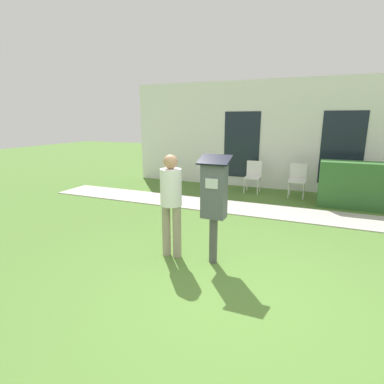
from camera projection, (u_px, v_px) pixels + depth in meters
ground_plane at (234, 296)px, 3.61m from camera, size 40.00×40.00×0.00m
sidewalk at (275, 212)px, 6.85m from camera, size 12.00×1.10×0.02m
building_facade at (290, 136)px, 8.76m from camera, size 10.00×0.26×3.20m
parking_meter at (214, 196)px, 4.23m from camera, size 0.44×0.31×1.59m
person_standing at (171, 198)px, 4.46m from camera, size 0.32×0.32×1.58m
outdoor_chair_left at (253, 174)px, 8.66m from camera, size 0.44×0.44×0.90m
outdoor_chair_middle at (298, 177)px, 8.16m from camera, size 0.44×0.44×0.90m
outdoor_chair_right at (348, 182)px, 7.54m from camera, size 0.44×0.44×0.90m
hedge_row at (359, 185)px, 7.08m from camera, size 1.77×0.60×1.10m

